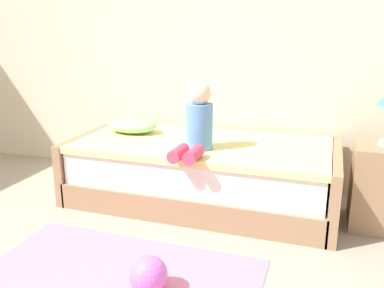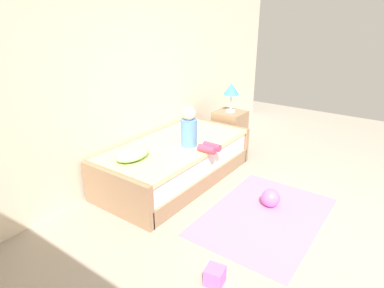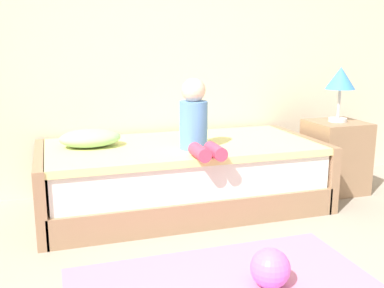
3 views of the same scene
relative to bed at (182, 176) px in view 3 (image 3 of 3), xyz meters
name	(u,v)px [view 3 (image 3 of 3)]	position (x,y,z in m)	size (l,w,h in m)	color
wall_rear	(134,17)	(-0.23, 0.60, 1.20)	(7.20, 0.10, 2.90)	beige
bed	(182,176)	(0.00, 0.00, 0.00)	(2.11, 1.00, 0.50)	#997556
nightstand	(335,156)	(1.35, -0.01, 0.05)	(0.44, 0.44, 0.60)	#997556
table_lamp	(340,81)	(1.35, -0.01, 0.69)	(0.24, 0.24, 0.45)	silver
child_figure	(196,121)	(0.03, -0.23, 0.46)	(0.20, 0.51, 0.50)	#598CD1
pillow	(90,138)	(-0.66, 0.10, 0.32)	(0.44, 0.30, 0.13)	#99CC8C
toy_ball	(270,268)	(0.10, -1.27, -0.14)	(0.21, 0.21, 0.21)	#CC66D8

